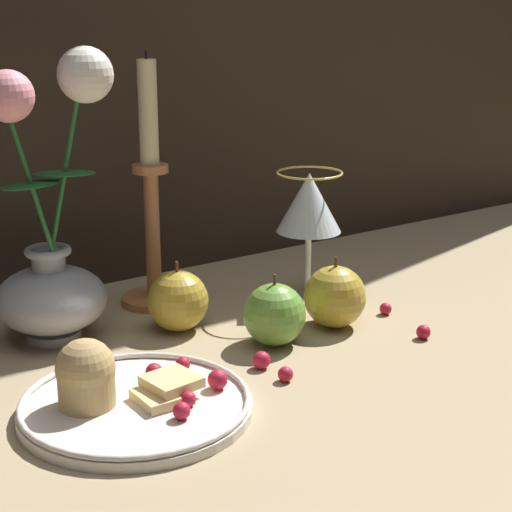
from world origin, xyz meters
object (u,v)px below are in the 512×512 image
at_px(candlestick, 152,213).
at_px(apple_near_glass, 335,297).
at_px(vase, 52,251).
at_px(plate_with_pastries, 126,396).
at_px(wine_glass, 309,207).
at_px(apple_at_table_edge, 274,314).
at_px(apple_beside_vase, 176,301).

bearing_deg(candlestick, apple_near_glass, -54.52).
xyz_separation_m(vase, plate_with_pastries, (-0.02, -0.21, -0.09)).
xyz_separation_m(plate_with_pastries, apple_near_glass, (0.31, 0.06, 0.02)).
distance_m(wine_glass, apple_at_table_edge, 0.18).
relative_size(vase, apple_beside_vase, 3.89).
height_order(apple_near_glass, apple_at_table_edge, apple_near_glass).
bearing_deg(apple_at_table_edge, apple_near_glass, 2.45).
relative_size(candlestick, apple_near_glass, 3.67).
relative_size(wine_glass, apple_at_table_edge, 2.02).
xyz_separation_m(candlestick, apple_beside_vase, (-0.02, -0.10, -0.08)).
relative_size(vase, wine_glass, 1.95).
relative_size(plate_with_pastries, candlestick, 0.70).
bearing_deg(apple_at_table_edge, vase, 141.48).
relative_size(vase, candlestick, 1.03).
distance_m(plate_with_pastries, wine_glass, 0.39).
relative_size(plate_with_pastries, apple_at_table_edge, 2.67).
distance_m(wine_glass, candlestick, 0.20).
height_order(plate_with_pastries, candlestick, candlestick).
bearing_deg(apple_near_glass, candlestick, 125.48).
relative_size(candlestick, apple_beside_vase, 3.76).
bearing_deg(vase, plate_with_pastries, -94.94).
bearing_deg(wine_glass, plate_with_pastries, -155.23).
relative_size(plate_with_pastries, wine_glass, 1.32).
bearing_deg(apple_beside_vase, vase, 156.23).
relative_size(wine_glass, candlestick, 0.53).
bearing_deg(plate_with_pastries, apple_near_glass, 11.17).
height_order(vase, candlestick, vase).
xyz_separation_m(apple_beside_vase, apple_at_table_edge, (0.07, -0.10, -0.00)).
distance_m(candlestick, apple_beside_vase, 0.13).
bearing_deg(plate_with_pastries, apple_beside_vase, 47.38).
distance_m(wine_glass, apple_near_glass, 0.13).
distance_m(vase, candlestick, 0.16).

